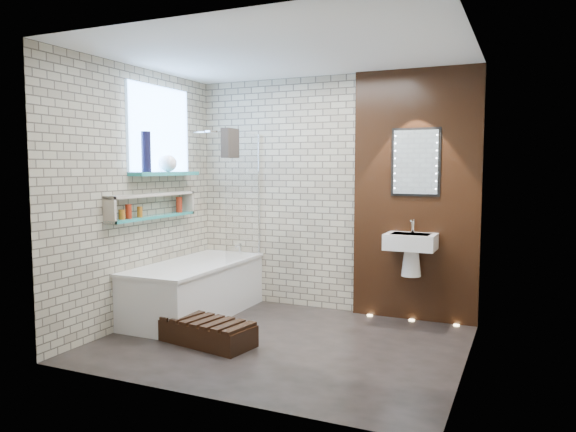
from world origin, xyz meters
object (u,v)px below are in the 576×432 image
at_px(bath_screen, 243,196).
at_px(led_mirror, 416,162).
at_px(washbasin, 411,247).
at_px(walnut_step, 208,333).
at_px(bathtub, 195,289).

height_order(bath_screen, led_mirror, led_mirror).
bearing_deg(washbasin, walnut_step, -138.44).
relative_size(bathtub, walnut_step, 2.00).
relative_size(washbasin, walnut_step, 0.67).
bearing_deg(bath_screen, led_mirror, 10.66).
distance_m(washbasin, walnut_step, 2.18).
distance_m(bathtub, washbasin, 2.32).
distance_m(washbasin, led_mirror, 0.88).
xyz_separation_m(washbasin, led_mirror, (0.00, 0.16, 0.86)).
xyz_separation_m(washbasin, walnut_step, (-1.55, -1.37, -0.69)).
xyz_separation_m(bathtub, washbasin, (2.17, 0.62, 0.50)).
distance_m(bathtub, led_mirror, 2.68).
relative_size(bath_screen, walnut_step, 1.61).
bearing_deg(washbasin, led_mirror, 90.00).
distance_m(bathtub, bath_screen, 1.14).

